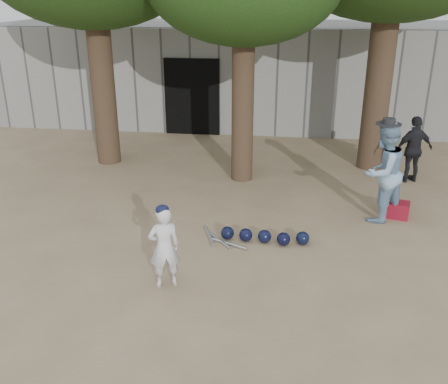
# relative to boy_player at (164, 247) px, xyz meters

# --- Properties ---
(ground) EXTENTS (70.00, 70.00, 0.00)m
(ground) POSITION_rel_boy_player_xyz_m (0.08, 0.35, -0.61)
(ground) COLOR #937C5E
(ground) RESTS_ON ground
(boy_player) EXTENTS (0.53, 0.45, 1.23)m
(boy_player) POSITION_rel_boy_player_xyz_m (0.00, 0.00, 0.00)
(boy_player) COLOR silver
(boy_player) RESTS_ON ground
(spectator_blue) EXTENTS (1.14, 1.13, 1.86)m
(spectator_blue) POSITION_rel_boy_player_xyz_m (3.40, 2.70, 0.31)
(spectator_blue) COLOR #82A6C9
(spectator_blue) RESTS_ON ground
(spectator_dark) EXTENTS (0.94, 0.62, 1.48)m
(spectator_dark) POSITION_rel_boy_player_xyz_m (4.44, 4.85, 0.13)
(spectator_dark) COLOR black
(spectator_dark) RESTS_ON ground
(red_bag) EXTENTS (0.49, 0.41, 0.30)m
(red_bag) POSITION_rel_boy_player_xyz_m (3.79, 2.84, -0.46)
(red_bag) COLOR maroon
(red_bag) RESTS_ON ground
(back_building) EXTENTS (16.00, 5.24, 3.00)m
(back_building) POSITION_rel_boy_player_xyz_m (0.08, 10.69, 0.89)
(back_building) COLOR gray
(back_building) RESTS_ON ground
(helmet_row) EXTENTS (1.51, 0.34, 0.23)m
(helmet_row) POSITION_rel_boy_player_xyz_m (1.36, 1.50, -0.50)
(helmet_row) COLOR black
(helmet_row) RESTS_ON ground
(bat_pile) EXTENTS (0.85, 0.76, 0.06)m
(bat_pile) POSITION_rel_boy_player_xyz_m (0.58, 1.44, -0.59)
(bat_pile) COLOR #ACABB2
(bat_pile) RESTS_ON ground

